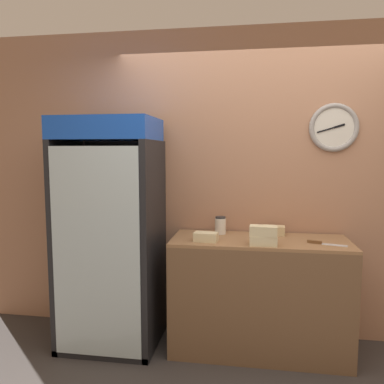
{
  "coord_description": "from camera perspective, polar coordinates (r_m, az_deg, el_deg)",
  "views": [
    {
      "loc": [
        -0.09,
        -2.17,
        1.64
      ],
      "look_at": [
        -0.56,
        0.87,
        1.31
      ],
      "focal_mm": 35.0,
      "sensor_mm": 36.0,
      "label": 1
    }
  ],
  "objects": [
    {
      "name": "wall_back",
      "position": [
        3.35,
        10.39,
        1.21
      ],
      "size": [
        5.2,
        0.1,
        2.7
      ],
      "color": "#AD7A5B",
      "rests_on": "ground_plane"
    },
    {
      "name": "prep_counter",
      "position": [
        3.23,
        10.13,
        -15.21
      ],
      "size": [
        1.42,
        0.56,
        0.94
      ],
      "color": "brown",
      "rests_on": "ground_plane"
    },
    {
      "name": "beverage_cooler",
      "position": [
        3.27,
        -11.96,
        -4.41
      ],
      "size": [
        0.8,
        0.66,
        1.91
      ],
      "color": "black",
      "rests_on": "ground_plane"
    },
    {
      "name": "sandwich_stack_bottom",
      "position": [
        2.88,
        10.8,
        -7.28
      ],
      "size": [
        0.2,
        0.11,
        0.07
      ],
      "color": "beige",
      "rests_on": "prep_counter"
    },
    {
      "name": "sandwich_stack_middle",
      "position": [
        2.87,
        10.83,
        -5.83
      ],
      "size": [
        0.21,
        0.12,
        0.07
      ],
      "color": "beige",
      "rests_on": "sandwich_stack_bottom"
    },
    {
      "name": "sandwich_flat_left",
      "position": [
        3.26,
        12.35,
        -5.74
      ],
      "size": [
        0.19,
        0.12,
        0.08
      ],
      "color": "tan",
      "rests_on": "prep_counter"
    },
    {
      "name": "sandwich_flat_right",
      "position": [
        2.96,
        2.13,
        -6.85
      ],
      "size": [
        0.19,
        0.12,
        0.07
      ],
      "color": "beige",
      "rests_on": "prep_counter"
    },
    {
      "name": "chefs_knife",
      "position": [
        3.05,
        19.11,
        -7.35
      ],
      "size": [
        0.29,
        0.11,
        0.02
      ],
      "color": "silver",
      "rests_on": "prep_counter"
    },
    {
      "name": "condiment_jar",
      "position": [
        3.23,
        4.36,
        -5.08
      ],
      "size": [
        0.09,
        0.09,
        0.15
      ],
      "color": "silver",
      "rests_on": "prep_counter"
    }
  ]
}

